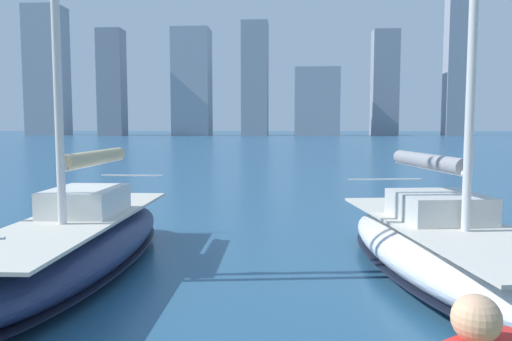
{
  "coord_description": "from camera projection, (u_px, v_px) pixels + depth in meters",
  "views": [
    {
      "loc": [
        -0.73,
        2.64,
        3.06
      ],
      "look_at": [
        -0.07,
        -6.9,
        2.2
      ],
      "focal_mm": 35.0,
      "sensor_mm": 36.0,
      "label": 1
    }
  ],
  "objects": [
    {
      "name": "city_skyline",
      "position": [
        251.0,
        82.0,
        161.65
      ],
      "size": [
        175.11,
        19.83,
        47.44
      ],
      "color": "gray",
      "rests_on": "ground"
    },
    {
      "name": "sailboat_grey",
      "position": [
        448.0,
        248.0,
        9.88
      ],
      "size": [
        3.97,
        8.72,
        9.93
      ],
      "color": "white",
      "rests_on": "ground"
    },
    {
      "name": "sailboat_tan",
      "position": [
        78.0,
        240.0,
        10.36
      ],
      "size": [
        2.53,
        8.78,
        12.01
      ],
      "color": "navy",
      "rests_on": "ground"
    }
  ]
}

